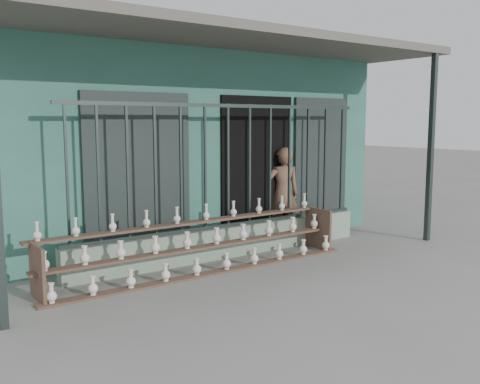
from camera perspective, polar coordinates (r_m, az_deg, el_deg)
ground at (r=7.02m, az=4.80°, el=-9.00°), size 60.00×60.00×0.00m
workshop_building at (r=10.33m, az=-10.49°, el=5.35°), size 7.40×6.60×3.21m
parapet_wall at (r=7.97m, az=-1.26°, el=-5.30°), size 5.00×0.20×0.45m
security_fence at (r=7.80m, az=-1.28°, el=2.78°), size 5.00×0.04×1.80m
shelf_rack at (r=7.23m, az=-4.03°, el=-5.59°), size 4.50×0.68×0.85m
elderly_woman at (r=9.00m, az=4.59°, el=-0.21°), size 0.67×0.56×1.57m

